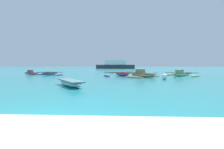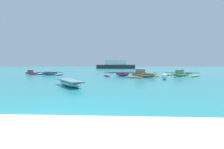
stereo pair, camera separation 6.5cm
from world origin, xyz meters
name	(u,v)px [view 1 (the left image)]	position (x,y,z in m)	size (l,w,h in m)	color
ground_plane	(15,135)	(0.00, 0.00, 0.00)	(240.00, 240.00, 0.00)	teal
moored_boat_0	(181,74)	(9.62, 18.59, 0.26)	(4.53, 4.56, 0.81)	#ACE0A0
moored_boat_1	(70,83)	(-1.19, 7.97, 0.23)	(2.69, 3.43, 0.40)	#83CFD1
moored_boat_2	(122,74)	(2.31, 18.27, 0.23)	(4.69, 3.74, 0.48)	#C543A8
moored_boat_3	(50,74)	(-7.48, 19.91, 0.19)	(3.94, 3.01, 0.40)	#4B60A4
moored_boat_4	(143,75)	(4.63, 16.43, 0.30)	(4.24, 4.45, 0.91)	tan
moored_boat_5	(32,73)	(-10.57, 20.95, 0.23)	(2.41, 1.17, 0.65)	#D56076
mooring_buoy_0	(164,77)	(6.22, 13.18, 0.28)	(0.55, 0.55, 0.55)	white
distant_ferry	(115,65)	(0.25, 59.49, 1.22)	(13.67, 3.01, 3.01)	#2D333D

